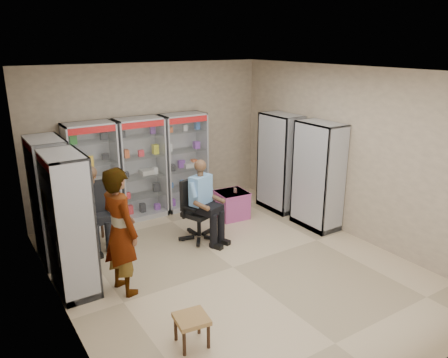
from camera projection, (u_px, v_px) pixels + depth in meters
floor at (233, 267)px, 6.85m from camera, size 6.00×6.00×0.00m
room_shell at (234, 145)px, 6.25m from camera, size 5.02×6.02×3.01m
cabinet_back_left at (93, 176)px, 8.06m from camera, size 0.90×0.50×2.00m
cabinet_back_mid at (141, 169)px, 8.55m from camera, size 0.90×0.50×2.00m
cabinet_back_right at (184, 162)px, 9.04m from camera, size 0.90×0.50×2.00m
cabinet_right_far at (280, 163)px, 8.98m from camera, size 0.90×0.50×2.00m
cabinet_right_near at (318, 176)px, 8.09m from camera, size 0.90×0.50×2.00m
cabinet_left_far at (52, 201)px, 6.84m from camera, size 0.90×0.50×2.00m
cabinet_left_near at (70, 224)px, 5.95m from camera, size 0.90×0.50×2.00m
wooden_chair at (94, 219)px, 7.51m from camera, size 0.42×0.42×0.94m
seated_customer at (94, 209)px, 7.41m from camera, size 0.44×0.60×1.34m
office_chair at (199, 210)px, 7.68m from camera, size 0.77×0.77×1.09m
seated_shopkeeper at (200, 203)px, 7.59m from camera, size 0.65×0.75×1.39m
pink_trunk at (232, 205)px, 8.70m from camera, size 0.60×0.58×0.54m
tea_glass at (235, 190)px, 8.59m from camera, size 0.07×0.07×0.09m
woven_stool_a at (233, 206)px, 8.77m from camera, size 0.50×0.50×0.44m
woven_stool_b at (192, 330)px, 5.06m from camera, size 0.41×0.41×0.37m
standing_man at (120, 231)px, 5.95m from camera, size 0.56×0.74×1.82m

